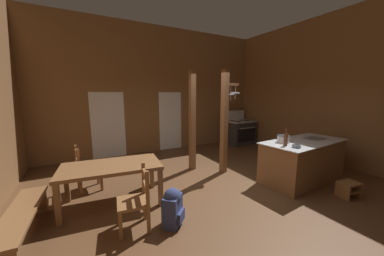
{
  "coord_description": "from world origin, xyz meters",
  "views": [
    {
      "loc": [
        -2.47,
        -3.32,
        2.0
      ],
      "look_at": [
        -0.08,
        1.05,
        1.17
      ],
      "focal_mm": 19.29,
      "sensor_mm": 36.0,
      "label": 1
    }
  ],
  "objects_px": {
    "step_stool": "(349,188)",
    "ladderback_chair_near_window": "(86,169)",
    "dining_table": "(112,170)",
    "bottle_tall_on_counter": "(286,139)",
    "mixing_bowl_on_counter": "(296,146)",
    "stove_range": "(240,132)",
    "backpack": "(173,206)",
    "stockpot_on_counter": "(283,139)",
    "kitchen_island": "(303,160)",
    "ladderback_chair_by_post": "(137,200)",
    "bench_along_left_wall": "(21,221)"
  },
  "relations": [
    {
      "from": "step_stool",
      "to": "ladderback_chair_near_window",
      "type": "height_order",
      "value": "ladderback_chair_near_window"
    },
    {
      "from": "dining_table",
      "to": "bottle_tall_on_counter",
      "type": "height_order",
      "value": "bottle_tall_on_counter"
    },
    {
      "from": "bottle_tall_on_counter",
      "to": "mixing_bowl_on_counter",
      "type": "bearing_deg",
      "value": -73.93
    },
    {
      "from": "stove_range",
      "to": "mixing_bowl_on_counter",
      "type": "height_order",
      "value": "stove_range"
    },
    {
      "from": "backpack",
      "to": "stockpot_on_counter",
      "type": "xyz_separation_m",
      "value": [
        2.8,
        0.28,
        0.7
      ]
    },
    {
      "from": "kitchen_island",
      "to": "ladderback_chair_near_window",
      "type": "xyz_separation_m",
      "value": [
        -4.46,
        1.81,
        -0.01
      ]
    },
    {
      "from": "ladderback_chair_by_post",
      "to": "backpack",
      "type": "xyz_separation_m",
      "value": [
        0.5,
        -0.19,
        -0.14
      ]
    },
    {
      "from": "kitchen_island",
      "to": "stockpot_on_counter",
      "type": "xyz_separation_m",
      "value": [
        -0.55,
        0.14,
        0.54
      ]
    },
    {
      "from": "bench_along_left_wall",
      "to": "backpack",
      "type": "bearing_deg",
      "value": -18.53
    },
    {
      "from": "ladderback_chair_near_window",
      "to": "mixing_bowl_on_counter",
      "type": "xyz_separation_m",
      "value": [
        3.75,
        -2.1,
        0.51
      ]
    },
    {
      "from": "step_stool",
      "to": "stockpot_on_counter",
      "type": "height_order",
      "value": "stockpot_on_counter"
    },
    {
      "from": "ladderback_chair_by_post",
      "to": "mixing_bowl_on_counter",
      "type": "height_order",
      "value": "mixing_bowl_on_counter"
    },
    {
      "from": "dining_table",
      "to": "mixing_bowl_on_counter",
      "type": "bearing_deg",
      "value": -20.9
    },
    {
      "from": "dining_table",
      "to": "bottle_tall_on_counter",
      "type": "bearing_deg",
      "value": -18.02
    },
    {
      "from": "kitchen_island",
      "to": "ladderback_chair_near_window",
      "type": "height_order",
      "value": "ladderback_chair_near_window"
    },
    {
      "from": "kitchen_island",
      "to": "backpack",
      "type": "xyz_separation_m",
      "value": [
        -3.35,
        -0.14,
        -0.15
      ]
    },
    {
      "from": "bench_along_left_wall",
      "to": "step_stool",
      "type": "bearing_deg",
      "value": -15.56
    },
    {
      "from": "step_stool",
      "to": "ladderback_chair_by_post",
      "type": "height_order",
      "value": "ladderback_chair_by_post"
    },
    {
      "from": "kitchen_island",
      "to": "stove_range",
      "type": "bearing_deg",
      "value": 72.22
    },
    {
      "from": "stove_range",
      "to": "ladderback_chair_by_post",
      "type": "height_order",
      "value": "stove_range"
    },
    {
      "from": "backpack",
      "to": "bottle_tall_on_counter",
      "type": "bearing_deg",
      "value": 1.14
    },
    {
      "from": "ladderback_chair_near_window",
      "to": "backpack",
      "type": "distance_m",
      "value": 2.24
    },
    {
      "from": "bench_along_left_wall",
      "to": "mixing_bowl_on_counter",
      "type": "relative_size",
      "value": 9.96
    },
    {
      "from": "ladderback_chair_near_window",
      "to": "kitchen_island",
      "type": "bearing_deg",
      "value": -22.05
    },
    {
      "from": "backpack",
      "to": "bottle_tall_on_counter",
      "type": "height_order",
      "value": "bottle_tall_on_counter"
    },
    {
      "from": "step_stool",
      "to": "backpack",
      "type": "distance_m",
      "value": 3.48
    },
    {
      "from": "step_stool",
      "to": "dining_table",
      "type": "distance_m",
      "value": 4.55
    },
    {
      "from": "step_stool",
      "to": "mixing_bowl_on_counter",
      "type": "relative_size",
      "value": 2.45
    },
    {
      "from": "kitchen_island",
      "to": "stockpot_on_counter",
      "type": "bearing_deg",
      "value": 165.28
    },
    {
      "from": "bench_along_left_wall",
      "to": "bottle_tall_on_counter",
      "type": "xyz_separation_m",
      "value": [
        4.51,
        -0.6,
        0.76
      ]
    },
    {
      "from": "dining_table",
      "to": "kitchen_island",
      "type": "bearing_deg",
      "value": -13.6
    },
    {
      "from": "stove_range",
      "to": "kitchen_island",
      "type": "bearing_deg",
      "value": -107.78
    },
    {
      "from": "stockpot_on_counter",
      "to": "bottle_tall_on_counter",
      "type": "distance_m",
      "value": 0.33
    },
    {
      "from": "bottle_tall_on_counter",
      "to": "step_stool",
      "type": "bearing_deg",
      "value": -47.79
    },
    {
      "from": "stove_range",
      "to": "ladderback_chair_by_post",
      "type": "distance_m",
      "value": 5.98
    },
    {
      "from": "bottle_tall_on_counter",
      "to": "kitchen_island",
      "type": "bearing_deg",
      "value": 6.23
    },
    {
      "from": "ladderback_chair_near_window",
      "to": "stockpot_on_counter",
      "type": "distance_m",
      "value": 4.29
    },
    {
      "from": "stockpot_on_counter",
      "to": "bottle_tall_on_counter",
      "type": "bearing_deg",
      "value": -134.86
    },
    {
      "from": "ladderback_chair_near_window",
      "to": "step_stool",
      "type": "bearing_deg",
      "value": -31.75
    },
    {
      "from": "step_stool",
      "to": "mixing_bowl_on_counter",
      "type": "height_order",
      "value": "mixing_bowl_on_counter"
    },
    {
      "from": "mixing_bowl_on_counter",
      "to": "bottle_tall_on_counter",
      "type": "height_order",
      "value": "bottle_tall_on_counter"
    },
    {
      "from": "kitchen_island",
      "to": "backpack",
      "type": "distance_m",
      "value": 3.36
    },
    {
      "from": "bench_along_left_wall",
      "to": "backpack",
      "type": "distance_m",
      "value": 2.04
    },
    {
      "from": "stove_range",
      "to": "bench_along_left_wall",
      "type": "height_order",
      "value": "stove_range"
    },
    {
      "from": "ladderback_chair_by_post",
      "to": "mixing_bowl_on_counter",
      "type": "distance_m",
      "value": 3.19
    },
    {
      "from": "bench_along_left_wall",
      "to": "backpack",
      "type": "height_order",
      "value": "backpack"
    },
    {
      "from": "ladderback_chair_by_post",
      "to": "bottle_tall_on_counter",
      "type": "height_order",
      "value": "bottle_tall_on_counter"
    },
    {
      "from": "kitchen_island",
      "to": "dining_table",
      "type": "distance_m",
      "value": 4.18
    },
    {
      "from": "backpack",
      "to": "mixing_bowl_on_counter",
      "type": "distance_m",
      "value": 2.72
    },
    {
      "from": "kitchen_island",
      "to": "dining_table",
      "type": "xyz_separation_m",
      "value": [
        -4.06,
        0.98,
        0.19
      ]
    }
  ]
}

